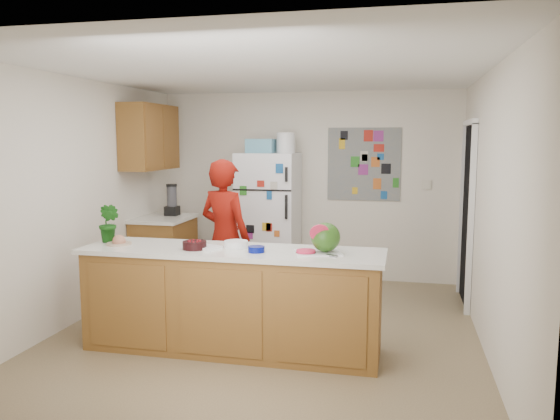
% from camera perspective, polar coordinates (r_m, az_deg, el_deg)
% --- Properties ---
extents(floor, '(4.00, 4.50, 0.02)m').
position_cam_1_polar(floor, '(5.47, -1.33, -12.75)').
color(floor, brown).
rests_on(floor, ground).
extents(wall_back, '(4.00, 0.02, 2.50)m').
position_cam_1_polar(wall_back, '(7.38, 2.90, 2.53)').
color(wall_back, beige).
rests_on(wall_back, ground).
extents(wall_left, '(0.02, 4.50, 2.50)m').
position_cam_1_polar(wall_left, '(5.99, -20.38, 0.95)').
color(wall_left, beige).
rests_on(wall_left, ground).
extents(wall_right, '(0.02, 4.50, 2.50)m').
position_cam_1_polar(wall_right, '(5.08, 21.20, -0.17)').
color(wall_right, beige).
rests_on(wall_right, ground).
extents(ceiling, '(4.00, 4.50, 0.02)m').
position_cam_1_polar(ceiling, '(5.18, -1.42, 14.45)').
color(ceiling, white).
rests_on(ceiling, wall_back).
extents(doorway, '(0.03, 0.85, 2.04)m').
position_cam_1_polar(doorway, '(6.53, 19.05, -0.53)').
color(doorway, black).
rests_on(doorway, ground).
extents(peninsula_base, '(2.60, 0.62, 0.88)m').
position_cam_1_polar(peninsula_base, '(4.93, -5.07, -9.56)').
color(peninsula_base, brown).
rests_on(peninsula_base, floor).
extents(peninsula_top, '(2.68, 0.70, 0.04)m').
position_cam_1_polar(peninsula_top, '(4.81, -5.13, -4.32)').
color(peninsula_top, silver).
rests_on(peninsula_top, peninsula_base).
extents(side_counter_base, '(0.60, 0.80, 0.86)m').
position_cam_1_polar(side_counter_base, '(7.13, -11.98, -4.45)').
color(side_counter_base, brown).
rests_on(side_counter_base, floor).
extents(side_counter_top, '(0.64, 0.84, 0.04)m').
position_cam_1_polar(side_counter_top, '(7.05, -12.08, -0.87)').
color(side_counter_top, silver).
rests_on(side_counter_top, side_counter_base).
extents(upper_cabinets, '(0.35, 1.00, 0.80)m').
position_cam_1_polar(upper_cabinets, '(6.99, -13.45, 7.41)').
color(upper_cabinets, brown).
rests_on(upper_cabinets, wall_left).
extents(refrigerator, '(0.75, 0.70, 1.70)m').
position_cam_1_polar(refrigerator, '(7.14, -1.20, -0.85)').
color(refrigerator, silver).
rests_on(refrigerator, floor).
extents(fridge_top_bin, '(0.35, 0.28, 0.18)m').
position_cam_1_polar(fridge_top_bin, '(7.10, -2.01, 6.71)').
color(fridge_top_bin, '#5999B2').
rests_on(fridge_top_bin, refrigerator).
extents(photo_collage, '(0.95, 0.01, 0.95)m').
position_cam_1_polar(photo_collage, '(7.25, 8.76, 4.74)').
color(photo_collage, slate).
rests_on(photo_collage, wall_back).
extents(person, '(0.71, 0.59, 1.67)m').
position_cam_1_polar(person, '(5.82, -5.76, -2.91)').
color(person, maroon).
rests_on(person, floor).
extents(blender_appliance, '(0.13, 0.13, 0.38)m').
position_cam_1_polar(blender_appliance, '(7.15, -11.23, 0.96)').
color(blender_appliance, black).
rests_on(blender_appliance, side_counter_top).
extents(cutting_board, '(0.45, 0.39, 0.01)m').
position_cam_1_polar(cutting_board, '(4.62, 4.00, -4.46)').
color(cutting_board, silver).
rests_on(cutting_board, peninsula_top).
extents(watermelon, '(0.25, 0.25, 0.25)m').
position_cam_1_polar(watermelon, '(4.61, 4.79, -2.86)').
color(watermelon, '#295B18').
rests_on(watermelon, cutting_board).
extents(watermelon_slice, '(0.16, 0.16, 0.02)m').
position_cam_1_polar(watermelon_slice, '(4.59, 2.72, -4.33)').
color(watermelon_slice, red).
rests_on(watermelon_slice, cutting_board).
extents(cherry_bowl, '(0.22, 0.22, 0.07)m').
position_cam_1_polar(cherry_bowl, '(4.84, -8.92, -3.65)').
color(cherry_bowl, black).
rests_on(cherry_bowl, peninsula_top).
extents(white_bowl, '(0.26, 0.26, 0.06)m').
position_cam_1_polar(white_bowl, '(4.86, -4.62, -3.59)').
color(white_bowl, white).
rests_on(white_bowl, peninsula_top).
extents(cobalt_bowl, '(0.19, 0.19, 0.05)m').
position_cam_1_polar(cobalt_bowl, '(4.66, -2.49, -4.12)').
color(cobalt_bowl, '#020B64').
rests_on(cobalt_bowl, peninsula_top).
extents(plate, '(0.27, 0.27, 0.02)m').
position_cam_1_polar(plate, '(5.20, -16.46, -3.39)').
color(plate, '#C5AD94').
rests_on(plate, peninsula_top).
extents(paper_towel, '(0.25, 0.24, 0.02)m').
position_cam_1_polar(paper_towel, '(4.84, -7.53, -3.92)').
color(paper_towel, silver).
rests_on(paper_towel, peninsula_top).
extents(keys, '(0.11, 0.08, 0.01)m').
position_cam_1_polar(keys, '(4.51, 5.41, -4.78)').
color(keys, gray).
rests_on(keys, peninsula_top).
extents(potted_plant, '(0.23, 0.20, 0.36)m').
position_cam_1_polar(potted_plant, '(5.31, -17.42, -1.31)').
color(potted_plant, '#113A09').
rests_on(potted_plant, peninsula_top).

